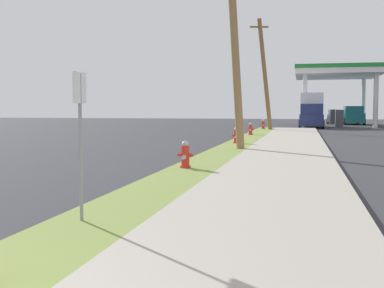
# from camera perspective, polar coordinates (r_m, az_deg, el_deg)

# --- Properties ---
(fire_hydrant_second) EXTENTS (0.42, 0.38, 0.74)m
(fire_hydrant_second) POSITION_cam_1_polar(r_m,az_deg,el_deg) (13.39, -0.78, -1.37)
(fire_hydrant_second) COLOR red
(fire_hydrant_second) RESTS_ON grass_verge
(fire_hydrant_third) EXTENTS (0.42, 0.37, 0.74)m
(fire_hydrant_third) POSITION_cam_1_polar(r_m,az_deg,el_deg) (23.02, 5.11, 0.91)
(fire_hydrant_third) COLOR red
(fire_hydrant_third) RESTS_ON grass_verge
(fire_hydrant_fourth) EXTENTS (0.42, 0.37, 0.74)m
(fire_hydrant_fourth) POSITION_cam_1_polar(r_m,az_deg,el_deg) (30.42, 6.76, 1.68)
(fire_hydrant_fourth) COLOR red
(fire_hydrant_fourth) RESTS_ON grass_verge
(fire_hydrant_fifth) EXTENTS (0.42, 0.38, 0.74)m
(fire_hydrant_fifth) POSITION_cam_1_polar(r_m,az_deg,el_deg) (39.33, 8.20, 2.22)
(fire_hydrant_fifth) COLOR red
(fire_hydrant_fifth) RESTS_ON grass_verge
(utility_pole_midground) EXTENTS (1.51, 1.02, 9.68)m
(utility_pole_midground) POSITION_cam_1_polar(r_m,az_deg,el_deg) (20.46, 4.82, 13.44)
(utility_pole_midground) COLOR #937047
(utility_pole_midground) RESTS_ON grass_verge
(utility_pole_background) EXTENTS (1.80, 0.62, 8.37)m
(utility_pole_background) POSITION_cam_1_polar(r_m,az_deg,el_deg) (38.32, 8.36, 8.06)
(utility_pole_background) COLOR olive
(utility_pole_background) RESTS_ON grass_verge
(street_sign_post) EXTENTS (0.05, 0.36, 2.12)m
(street_sign_post) POSITION_cam_1_polar(r_m,az_deg,el_deg) (7.20, -12.77, 3.28)
(street_sign_post) COLOR gray
(street_sign_post) RESTS_ON grass_verge
(car_silver_by_near_pump) EXTENTS (2.21, 4.62, 1.57)m
(car_silver_by_near_pump) POSITION_cam_1_polar(r_m,az_deg,el_deg) (59.82, 16.21, 3.00)
(car_silver_by_near_pump) COLOR #BCBCC1
(car_silver_by_near_pump) RESTS_ON ground
(truck_teal_at_forecourt) EXTENTS (2.30, 5.47, 1.97)m
(truck_teal_at_forecourt) POSITION_cam_1_polar(r_m,az_deg,el_deg) (56.22, 17.95, 3.10)
(truck_teal_at_forecourt) COLOR #197075
(truck_teal_at_forecourt) RESTS_ON ground
(truck_navy_on_apron) EXTENTS (2.25, 6.44, 3.11)m
(truck_navy_on_apron) POSITION_cam_1_polar(r_m,az_deg,el_deg) (45.92, 13.63, 3.71)
(truck_navy_on_apron) COLOR navy
(truck_navy_on_apron) RESTS_ON ground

